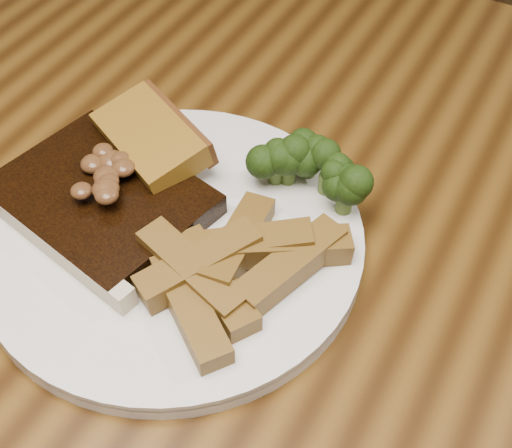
{
  "coord_description": "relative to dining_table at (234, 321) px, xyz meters",
  "views": [
    {
      "loc": [
        0.18,
        -0.29,
        1.17
      ],
      "look_at": [
        0.01,
        0.01,
        0.78
      ],
      "focal_mm": 50.0,
      "sensor_mm": 36.0,
      "label": 1
    }
  ],
  "objects": [
    {
      "name": "broccoli_cluster",
      "position": [
        0.03,
        0.07,
        0.12
      ],
      "size": [
        0.07,
        0.07,
        0.04
      ],
      "primitive_type": null,
      "color": "#1D340B",
      "rests_on": "plate"
    },
    {
      "name": "dining_table",
      "position": [
        0.0,
        0.0,
        0.0
      ],
      "size": [
        1.6,
        0.9,
        0.75
      ],
      "color": "#4F330F",
      "rests_on": "ground"
    },
    {
      "name": "garlic_bread",
      "position": [
        -0.1,
        0.04,
        0.12
      ],
      "size": [
        0.11,
        0.09,
        0.02
      ],
      "primitive_type": "cube",
      "rotation": [
        0.0,
        0.0,
        -0.45
      ],
      "color": "#91661A",
      "rests_on": "plate"
    },
    {
      "name": "steak_bone",
      "position": [
        -0.11,
        -0.07,
        0.11
      ],
      "size": [
        0.16,
        0.05,
        0.02
      ],
      "primitive_type": "cube",
      "rotation": [
        0.0,
        0.0,
        -0.21
      ],
      "color": "#BDB392",
      "rests_on": "plate"
    },
    {
      "name": "potato_wedges",
      "position": [
        0.02,
        -0.03,
        0.12
      ],
      "size": [
        0.12,
        0.12,
        0.02
      ],
      "primitive_type": null,
      "color": "brown",
      "rests_on": "plate"
    },
    {
      "name": "chair_far",
      "position": [
        -0.23,
        0.68,
        -0.13
      ],
      "size": [
        0.55,
        0.55,
        0.95
      ],
      "rotation": [
        0.0,
        0.0,
        3.41
      ],
      "color": "black",
      "rests_on": "ground"
    },
    {
      "name": "steak",
      "position": [
        -0.11,
        -0.02,
        0.12
      ],
      "size": [
        0.18,
        0.15,
        0.02
      ],
      "primitive_type": "cube",
      "rotation": [
        0.0,
        0.0,
        -0.21
      ],
      "color": "black",
      "rests_on": "plate"
    },
    {
      "name": "mushroom_pile",
      "position": [
        -0.1,
        -0.01,
        0.14
      ],
      "size": [
        0.06,
        0.06,
        0.03
      ],
      "primitive_type": null,
      "color": "brown",
      "rests_on": "steak"
    },
    {
      "name": "plate",
      "position": [
        -0.04,
        -0.01,
        0.1
      ],
      "size": [
        0.32,
        0.32,
        0.01
      ],
      "primitive_type": "cylinder",
      "rotation": [
        0.0,
        0.0,
        0.09
      ],
      "color": "silver",
      "rests_on": "dining_table"
    }
  ]
}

